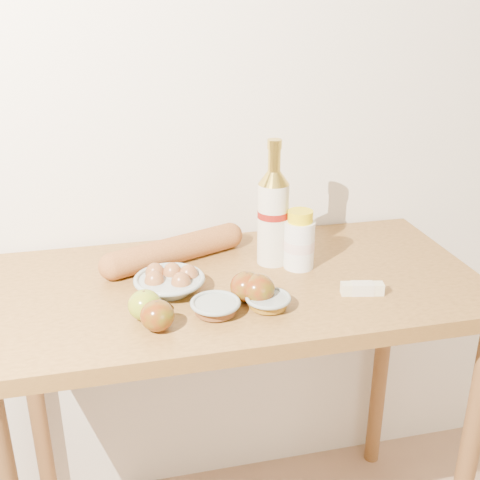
# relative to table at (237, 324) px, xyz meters

# --- Properties ---
(back_wall) EXTENTS (3.50, 0.02, 2.60)m
(back_wall) POSITION_rel_table_xyz_m (0.00, 0.33, 0.52)
(back_wall) COLOR silver
(back_wall) RESTS_ON ground
(table) EXTENTS (1.20, 0.60, 0.90)m
(table) POSITION_rel_table_xyz_m (0.00, 0.00, 0.00)
(table) COLOR olive
(table) RESTS_ON ground
(bourbon_bottle) EXTENTS (0.08, 0.08, 0.33)m
(bourbon_bottle) POSITION_rel_table_xyz_m (0.11, 0.08, 0.26)
(bourbon_bottle) COLOR beige
(bourbon_bottle) RESTS_ON table
(cream_bottle) EXTENTS (0.10, 0.10, 0.15)m
(cream_bottle) POSITION_rel_table_xyz_m (0.17, 0.04, 0.19)
(cream_bottle) COLOR white
(cream_bottle) RESTS_ON table
(egg_bowl) EXTENTS (0.22, 0.22, 0.06)m
(egg_bowl) POSITION_rel_table_xyz_m (-0.17, -0.02, 0.15)
(egg_bowl) COLOR #929F9A
(egg_bowl) RESTS_ON table
(baguette) EXTENTS (0.41, 0.22, 0.07)m
(baguette) POSITION_rel_table_xyz_m (-0.13, 0.14, 0.16)
(baguette) COLOR #AD6A35
(baguette) RESTS_ON table
(apple_yellowgreen) EXTENTS (0.09, 0.09, 0.07)m
(apple_yellowgreen) POSITION_rel_table_xyz_m (-0.23, -0.13, 0.16)
(apple_yellowgreen) COLOR #A89521
(apple_yellowgreen) RESTS_ON table
(apple_redgreen_front) EXTENTS (0.09, 0.09, 0.07)m
(apple_redgreen_front) POSITION_rel_table_xyz_m (-0.21, -0.19, 0.16)
(apple_redgreen_front) COLOR maroon
(apple_redgreen_front) RESTS_ON table
(apple_redgreen_right) EXTENTS (0.09, 0.09, 0.07)m
(apple_redgreen_right) POSITION_rel_table_xyz_m (-0.00, -0.10, 0.16)
(apple_redgreen_right) COLOR maroon
(apple_redgreen_right) RESTS_ON table
(sugar_bowl) EXTENTS (0.12, 0.12, 0.03)m
(sugar_bowl) POSITION_rel_table_xyz_m (-0.08, -0.15, 0.14)
(sugar_bowl) COLOR gray
(sugar_bowl) RESTS_ON table
(syrup_bowl) EXTENTS (0.12, 0.12, 0.03)m
(syrup_bowl) POSITION_rel_table_xyz_m (0.04, -0.15, 0.14)
(syrup_bowl) COLOR gray
(syrup_bowl) RESTS_ON table
(butter_stick) EXTENTS (0.10, 0.05, 0.03)m
(butter_stick) POSITION_rel_table_xyz_m (0.27, -0.13, 0.14)
(butter_stick) COLOR beige
(butter_stick) RESTS_ON table
(apple_extra) EXTENTS (0.09, 0.09, 0.07)m
(apple_extra) POSITION_rel_table_xyz_m (0.02, -0.12, 0.16)
(apple_extra) COLOR maroon
(apple_extra) RESTS_ON table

